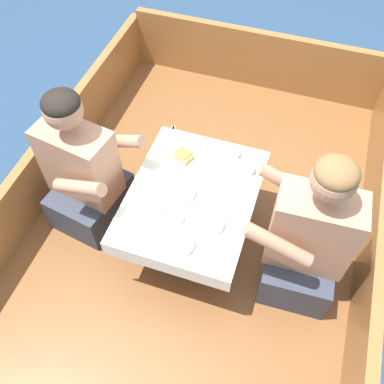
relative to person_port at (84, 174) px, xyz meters
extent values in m
plane|color=navy|center=(0.63, 0.16, -0.74)|extent=(60.00, 60.00, 0.00)
cube|color=brown|center=(0.63, 0.16, -0.56)|extent=(2.05, 2.89, 0.35)
cube|color=#936033|center=(-0.36, 0.16, -0.19)|extent=(0.06, 2.89, 0.41)
cube|color=#936033|center=(1.63, 0.16, -0.19)|extent=(0.06, 2.89, 0.41)
cube|color=#936033|center=(0.63, 1.58, -0.15)|extent=(1.93, 0.06, 0.47)
cylinder|color=#B2B2B7|center=(0.63, 0.03, -0.19)|extent=(0.07, 0.07, 0.41)
cube|color=brown|center=(0.63, 0.03, 0.03)|extent=(0.64, 0.83, 0.02)
cube|color=white|center=(0.63, 0.03, 0.04)|extent=(0.67, 0.86, 0.00)
cube|color=white|center=(0.63, -0.39, -0.01)|extent=(0.67, 0.00, 0.10)
cube|color=white|center=(0.63, 0.46, -0.01)|extent=(0.67, 0.00, 0.10)
cube|color=#333847|center=(-0.01, 0.00, -0.26)|extent=(0.43, 0.49, 0.26)
cube|color=tan|center=(-0.01, 0.00, 0.10)|extent=(0.43, 0.28, 0.46)
sphere|color=tan|center=(-0.01, 0.00, 0.48)|extent=(0.20, 0.20, 0.20)
ellipsoid|color=black|center=(-0.01, 0.00, 0.53)|extent=(0.19, 0.19, 0.11)
cylinder|color=tan|center=(0.18, 0.15, 0.18)|extent=(0.34, 0.13, 0.21)
cylinder|color=tan|center=(0.12, -0.20, 0.18)|extent=(0.34, 0.13, 0.21)
cube|color=#333847|center=(1.27, -0.04, -0.26)|extent=(0.38, 0.46, 0.26)
cube|color=tan|center=(1.27, -0.04, 0.11)|extent=(0.41, 0.24, 0.48)
sphere|color=tan|center=(1.27, -0.04, 0.51)|extent=(0.20, 0.20, 0.20)
ellipsoid|color=brown|center=(1.27, -0.04, 0.55)|extent=(0.19, 0.19, 0.11)
cylinder|color=tan|center=(1.13, -0.22, 0.20)|extent=(0.34, 0.08, 0.21)
cylinder|color=tan|center=(1.11, 0.14, 0.20)|extent=(0.34, 0.08, 0.21)
cylinder|color=silver|center=(0.51, 0.26, 0.04)|extent=(0.20, 0.20, 0.01)
cylinder|color=silver|center=(0.73, 0.22, 0.04)|extent=(0.17, 0.17, 0.01)
cube|color=tan|center=(0.51, 0.26, 0.07)|extent=(0.12, 0.11, 0.04)
cube|color=gold|center=(0.51, 0.26, 0.09)|extent=(0.10, 0.09, 0.01)
cylinder|color=silver|center=(0.68, -0.28, 0.06)|extent=(0.13, 0.13, 0.04)
cylinder|color=beige|center=(0.68, -0.28, 0.07)|extent=(0.11, 0.11, 0.02)
cylinder|color=silver|center=(0.59, 0.02, 0.06)|extent=(0.13, 0.13, 0.04)
cylinder|color=beige|center=(0.59, 0.02, 0.07)|extent=(0.10, 0.10, 0.02)
cylinder|color=silver|center=(0.45, -0.14, 0.06)|extent=(0.15, 0.15, 0.04)
cylinder|color=beige|center=(0.45, -0.14, 0.07)|extent=(0.12, 0.12, 0.02)
cylinder|color=silver|center=(0.79, -0.12, 0.06)|extent=(0.13, 0.13, 0.04)
cylinder|color=beige|center=(0.79, -0.12, 0.07)|extent=(0.11, 0.11, 0.02)
cylinder|color=silver|center=(0.61, -0.14, 0.07)|extent=(0.08, 0.08, 0.07)
torus|color=silver|center=(0.66, -0.14, 0.08)|extent=(0.04, 0.01, 0.04)
cylinder|color=#3D2314|center=(0.61, -0.14, 0.09)|extent=(0.07, 0.07, 0.01)
cylinder|color=silver|center=(0.88, 0.28, 0.07)|extent=(0.07, 0.07, 0.05)
torus|color=silver|center=(0.93, 0.28, 0.07)|extent=(0.04, 0.01, 0.04)
cylinder|color=#3D2314|center=(0.88, 0.28, 0.08)|extent=(0.06, 0.06, 0.01)
cylinder|color=silver|center=(0.78, 0.38, 0.07)|extent=(0.06, 0.06, 0.05)
cylinder|color=beige|center=(0.78, 0.38, 0.07)|extent=(0.07, 0.07, 0.03)
cube|color=silver|center=(0.83, -0.27, 0.04)|extent=(0.09, 0.15, 0.00)
ellipsoid|color=silver|center=(0.86, -0.21, 0.04)|extent=(0.04, 0.02, 0.01)
cube|color=silver|center=(0.38, 0.41, 0.04)|extent=(0.05, 0.17, 0.00)
cube|color=silver|center=(0.37, 0.47, 0.04)|extent=(0.03, 0.04, 0.00)
cube|color=silver|center=(0.42, 0.05, 0.04)|extent=(0.13, 0.12, 0.00)
camera|label=1|loc=(1.07, -1.26, 1.88)|focal=40.00mm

